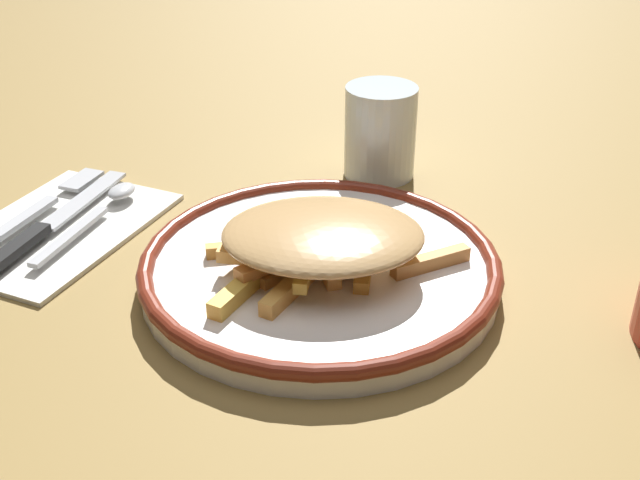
{
  "coord_description": "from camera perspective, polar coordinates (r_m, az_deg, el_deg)",
  "views": [
    {
      "loc": [
        0.22,
        -0.49,
        0.35
      ],
      "look_at": [
        0.0,
        0.0,
        0.04
      ],
      "focal_mm": 45.03,
      "sensor_mm": 36.0,
      "label": 1
    }
  ],
  "objects": [
    {
      "name": "ground_plane",
      "position": [
        0.64,
        0.0,
        -3.0
      ],
      "size": [
        2.6,
        2.6,
        0.0
      ],
      "primitive_type": "plane",
      "color": "olive"
    },
    {
      "name": "plate",
      "position": [
        0.63,
        0.0,
        -2.0
      ],
      "size": [
        0.28,
        0.28,
        0.02
      ],
      "color": "white",
      "rests_on": "ground_plane"
    },
    {
      "name": "fries_heap",
      "position": [
        0.61,
        -0.07,
        -0.05
      ],
      "size": [
        0.19,
        0.18,
        0.04
      ],
      "color": "gold",
      "rests_on": "plate"
    },
    {
      "name": "napkin",
      "position": [
        0.74,
        -18.24,
        0.88
      ],
      "size": [
        0.14,
        0.2,
        0.01
      ],
      "primitive_type": "cube",
      "rotation": [
        0.0,
        0.0,
        -0.0
      ],
      "color": "silver",
      "rests_on": "ground_plane"
    },
    {
      "name": "fork",
      "position": [
        0.77,
        -19.36,
        2.13
      ],
      "size": [
        0.03,
        0.18,
        0.01
      ],
      "color": "silver",
      "rests_on": "napkin"
    },
    {
      "name": "knife",
      "position": [
        0.73,
        -19.16,
        0.69
      ],
      "size": [
        0.04,
        0.21,
        0.01
      ],
      "color": "black",
      "rests_on": "napkin"
    },
    {
      "name": "spoon",
      "position": [
        0.75,
        -15.2,
        2.24
      ],
      "size": [
        0.03,
        0.15,
        0.01
      ],
      "color": "silver",
      "rests_on": "napkin"
    },
    {
      "name": "water_glass",
      "position": [
        0.8,
        4.3,
        7.68
      ],
      "size": [
        0.07,
        0.07,
        0.09
      ],
      "primitive_type": "cylinder",
      "color": "silver",
      "rests_on": "ground_plane"
    }
  ]
}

